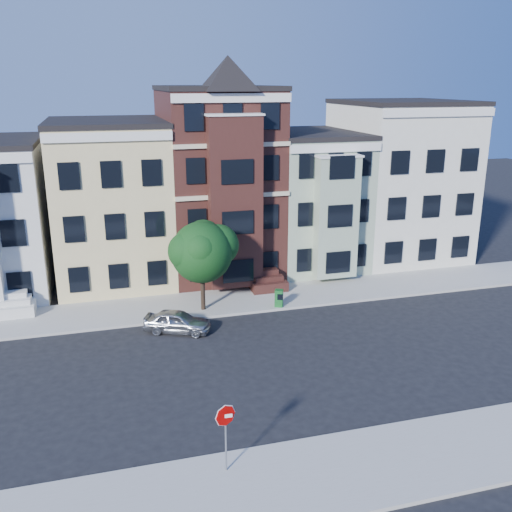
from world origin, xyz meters
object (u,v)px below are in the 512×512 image
object	(u,v)px
street_tree	(202,256)
newspaper_box	(279,298)
parked_car	(177,321)
stop_sign	(226,434)

from	to	relation	value
street_tree	newspaper_box	xyz separation A→B (m)	(4.26, -0.76, -2.64)
street_tree	newspaper_box	size ratio (longest dim) A/B	6.25
street_tree	parked_car	world-z (taller)	street_tree
street_tree	parked_car	size ratio (longest dim) A/B	1.81
newspaper_box	stop_sign	size ratio (longest dim) A/B	0.36
stop_sign	parked_car	bearing A→B (deg)	92.87
parked_car	stop_sign	world-z (taller)	stop_sign
parked_car	street_tree	bearing A→B (deg)	-13.49
newspaper_box	street_tree	bearing A→B (deg)	-165.42
street_tree	stop_sign	size ratio (longest dim) A/B	2.26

